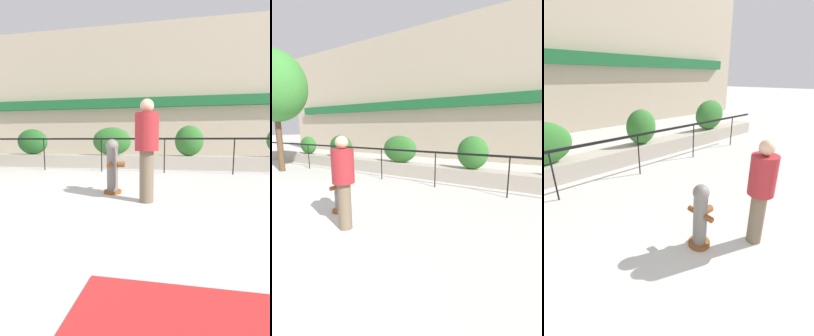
{
  "view_description": "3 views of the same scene",
  "coord_description": "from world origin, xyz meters",
  "views": [
    {
      "loc": [
        2.44,
        -2.48,
        1.04
      ],
      "look_at": [
        1.68,
        1.92,
        0.5
      ],
      "focal_mm": 24.0,
      "sensor_mm": 36.0,
      "label": 1
    },
    {
      "loc": [
        5.06,
        -1.5,
        1.86
      ],
      "look_at": [
        2.03,
        3.39,
        0.84
      ],
      "focal_mm": 24.0,
      "sensor_mm": 36.0,
      "label": 2
    },
    {
      "loc": [
        -0.98,
        -0.14,
        2.53
      ],
      "look_at": [
        2.02,
        3.14,
        0.74
      ],
      "focal_mm": 24.0,
      "sensor_mm": 36.0,
      "label": 3
    }
  ],
  "objects": [
    {
      "name": "pedestrian",
      "position": [
        1.99,
        1.26,
        0.99
      ],
      "size": [
        0.5,
        0.5,
        1.73
      ],
      "color": "brown",
      "rests_on": "ground"
    },
    {
      "name": "hedge_bush_4",
      "position": [
        6.38,
        6.0,
        1.09
      ],
      "size": [
        1.54,
        0.67,
        1.18
      ],
      "primitive_type": "ellipsoid",
      "color": "#2D6B28",
      "rests_on": "planter_wall_low"
    },
    {
      "name": "planter_wall_low",
      "position": [
        0.0,
        6.0,
        0.25
      ],
      "size": [
        18.0,
        0.7,
        0.5
      ],
      "primitive_type": "cube",
      "color": "#ADA393",
      "rests_on": "ground"
    },
    {
      "name": "hedge_bush_3",
      "position": [
        2.99,
        6.0,
        1.05
      ],
      "size": [
        1.03,
        0.68,
        1.11
      ],
      "primitive_type": "ellipsoid",
      "color": "#2D6B28",
      "rests_on": "planter_wall_low"
    },
    {
      "name": "fire_hydrant",
      "position": [
        1.25,
        1.8,
        0.55
      ],
      "size": [
        0.43,
        0.47,
        1.08
      ],
      "color": "brown",
      "rests_on": "ground"
    },
    {
      "name": "fence_railing_segment",
      "position": [
        -0.0,
        4.9,
        1.02
      ],
      "size": [
        15.0,
        0.05,
        1.15
      ],
      "color": "black",
      "rests_on": "ground"
    }
  ]
}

